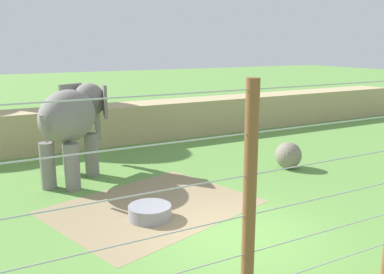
% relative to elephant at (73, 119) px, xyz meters
% --- Properties ---
extents(ground_plane, '(120.00, 120.00, 0.00)m').
position_rel_elephant_xyz_m(ground_plane, '(2.17, -6.00, -2.01)').
color(ground_plane, '#609342').
extents(dirt_patch, '(6.15, 5.36, 0.01)m').
position_rel_elephant_xyz_m(dirt_patch, '(1.25, -3.49, -2.01)').
color(dirt_patch, '#937F5B').
rests_on(dirt_patch, ground).
extents(embankment_wall, '(36.00, 1.80, 1.69)m').
position_rel_elephant_xyz_m(embankment_wall, '(2.17, 4.55, -1.17)').
color(embankment_wall, tan).
rests_on(embankment_wall, ground).
extents(elephant, '(3.21, 3.58, 3.04)m').
position_rel_elephant_xyz_m(elephant, '(0.00, 0.00, 0.00)').
color(elephant, gray).
rests_on(elephant, ground).
extents(enrichment_ball, '(0.94, 0.94, 0.94)m').
position_rel_elephant_xyz_m(enrichment_ball, '(6.97, -2.43, -1.54)').
color(enrichment_ball, gray).
rests_on(enrichment_ball, ground).
extents(cable_fence, '(11.85, 0.20, 3.91)m').
position_rel_elephant_xyz_m(cable_fence, '(2.15, -8.89, -0.04)').
color(cable_fence, brown).
rests_on(cable_fence, ground).
extents(water_tub, '(1.10, 1.10, 0.35)m').
position_rel_elephant_xyz_m(water_tub, '(0.86, -4.20, -1.83)').
color(water_tub, gray).
rests_on(water_tub, ground).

